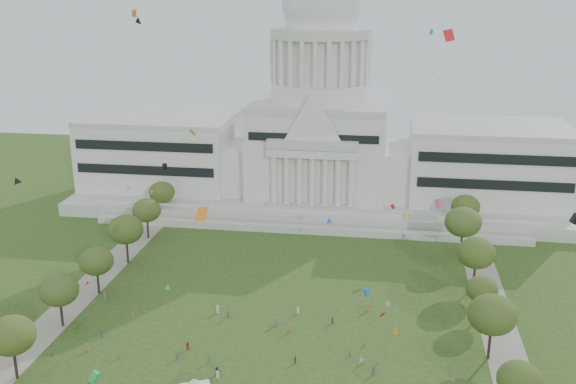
{
  "coord_description": "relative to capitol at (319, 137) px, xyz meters",
  "views": [
    {
      "loc": [
        22.9,
        -104.29,
        70.6
      ],
      "look_at": [
        0.0,
        45.0,
        24.0
      ],
      "focal_mm": 42.0,
      "sensor_mm": 36.0,
      "label": 1
    }
  ],
  "objects": [
    {
      "name": "row_tree_l_6",
      "position": [
        -46.87,
        -24.45,
        -14.02
      ],
      "size": [
        8.19,
        8.19,
        11.64
      ],
      "color": "black",
      "rests_on": "ground"
    },
    {
      "name": "path_right",
      "position": [
        48.0,
        -83.59,
        -22.28
      ],
      "size": [
        8.0,
        160.0,
        0.04
      ],
      "primitive_type": "cube",
      "color": "gray",
      "rests_on": "ground"
    },
    {
      "name": "row_tree_l_4",
      "position": [
        -44.08,
        -61.17,
        -12.9
      ],
      "size": [
        9.29,
        9.29,
        13.21
      ],
      "color": "black",
      "rests_on": "ground"
    },
    {
      "name": "capitol",
      "position": [
        0.0,
        0.0,
        0.0
      ],
      "size": [
        160.0,
        64.5,
        91.3
      ],
      "color": "#B7B6AC",
      "rests_on": "ground"
    },
    {
      "name": "person_8",
      "position": [
        -15.42,
        -101.69,
        -21.43
      ],
      "size": [
        0.98,
        0.8,
        1.74
      ],
      "primitive_type": "imported",
      "rotation": [
        0.0,
        0.0,
        2.75
      ],
      "color": "#B21E1E",
      "rests_on": "ground"
    },
    {
      "name": "person_5",
      "position": [
        -7.23,
        -109.71,
        -21.47
      ],
      "size": [
        1.64,
        1.12,
        1.65
      ],
      "primitive_type": "imported",
      "rotation": [
        0.0,
        0.0,
        2.77
      ],
      "color": "#26262B",
      "rests_on": "ground"
    },
    {
      "name": "row_tree_l_2",
      "position": [
        -45.04,
        -96.29,
        -13.79
      ],
      "size": [
        8.42,
        8.42,
        11.97
      ],
      "color": "black",
      "rests_on": "ground"
    },
    {
      "name": "row_tree_l_5",
      "position": [
        -45.22,
        -42.58,
        -13.88
      ],
      "size": [
        8.33,
        8.33,
        11.85
      ],
      "color": "black",
      "rests_on": "ground"
    },
    {
      "name": "kite_swarm",
      "position": [
        4.89,
        -105.98,
        5.83
      ],
      "size": [
        93.73,
        100.09,
        64.16
      ],
      "color": "white",
      "rests_on": "ground"
    },
    {
      "name": "row_tree_l_3",
      "position": [
        -44.09,
        -79.67,
        -14.09
      ],
      "size": [
        8.12,
        8.12,
        11.55
      ],
      "color": "black",
      "rests_on": "ground"
    },
    {
      "name": "row_tree_r_5",
      "position": [
        43.49,
        -43.4,
        -12.37
      ],
      "size": [
        9.82,
        9.82,
        13.96
      ],
      "color": "black",
      "rests_on": "ground"
    },
    {
      "name": "row_tree_r_3",
      "position": [
        44.4,
        -79.1,
        -15.21
      ],
      "size": [
        7.01,
        7.01,
        9.98
      ],
      "color": "black",
      "rests_on": "ground"
    },
    {
      "name": "row_tree_l_1",
      "position": [
        -44.07,
        -116.55,
        -13.34
      ],
      "size": [
        8.86,
        8.86,
        12.59
      ],
      "color": "black",
      "rests_on": "ground"
    },
    {
      "name": "row_tree_r_4",
      "position": [
        44.76,
        -63.55,
        -13.01
      ],
      "size": [
        9.19,
        9.19,
        13.06
      ],
      "color": "black",
      "rests_on": "ground"
    },
    {
      "name": "path_left",
      "position": [
        -48.0,
        -83.59,
        -22.28
      ],
      "size": [
        8.0,
        160.0,
        0.04
      ],
      "primitive_type": "cube",
      "color": "gray",
      "rests_on": "ground"
    },
    {
      "name": "person_10",
      "position": [
        17.11,
        -99.68,
        -21.61
      ],
      "size": [
        0.45,
        0.81,
        1.36
      ],
      "primitive_type": "imported",
      "rotation": [
        0.0,
        0.0,
        1.59
      ],
      "color": "#994C8C",
      "rests_on": "ground"
    },
    {
      "name": "distant_crowd",
      "position": [
        -13.17,
        -97.49,
        -21.45
      ],
      "size": [
        64.17,
        41.84,
        1.95
      ],
      "color": "#4C4C51",
      "rests_on": "ground"
    },
    {
      "name": "row_tree_r_1",
      "position": [
        46.22,
        -115.34,
        -14.64
      ],
      "size": [
        7.58,
        7.58,
        10.78
      ],
      "color": "black",
      "rests_on": "ground"
    },
    {
      "name": "person_2",
      "position": [
        19.61,
        -101.98,
        -21.38
      ],
      "size": [
        1.03,
        0.84,
        1.83
      ],
      "primitive_type": "imported",
      "rotation": [
        0.0,
        0.0,
        0.38
      ],
      "color": "silver",
      "rests_on": "ground"
    },
    {
      "name": "row_tree_r_6",
      "position": [
        45.96,
        -25.46,
        -13.79
      ],
      "size": [
        8.42,
        8.42,
        11.97
      ],
      "color": "black",
      "rests_on": "ground"
    },
    {
      "name": "row_tree_r_2",
      "position": [
        44.17,
        -96.15,
        -12.64
      ],
      "size": [
        9.55,
        9.55,
        13.58
      ],
      "color": "black",
      "rests_on": "ground"
    },
    {
      "name": "person_4",
      "position": [
        6.78,
        -103.47,
        -21.46
      ],
      "size": [
        0.62,
        1.02,
        1.66
      ],
      "primitive_type": "imported",
      "rotation": [
        0.0,
        0.0,
        4.62
      ],
      "color": "#4C4C51",
      "rests_on": "ground"
    }
  ]
}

